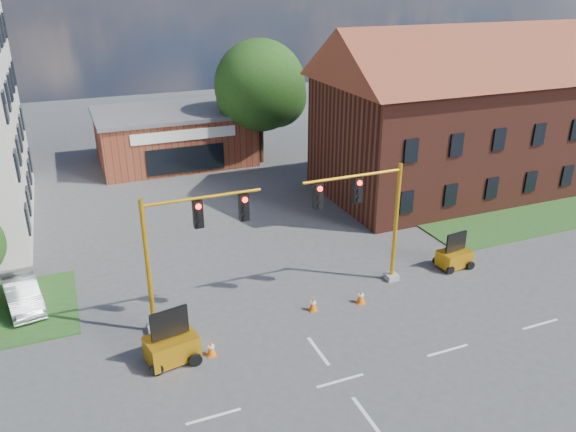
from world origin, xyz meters
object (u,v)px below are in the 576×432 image
object	(u,v)px
signal_mast_west	(186,244)
pickup_white	(391,199)
trailer_west	(172,345)
trailer_east	(454,257)
signal_mast_east	(367,213)

from	to	relation	value
signal_mast_west	pickup_white	bearing A→B (deg)	27.86
trailer_west	trailer_east	distance (m)	15.61
signal_mast_east	pickup_white	xyz separation A→B (m)	(6.66, 8.13, -3.24)
signal_mast_east	pickup_white	size ratio (longest dim) A/B	1.27
trailer_west	pickup_white	bearing A→B (deg)	21.60
signal_mast_west	signal_mast_east	bearing A→B (deg)	0.00
signal_mast_west	trailer_west	xyz separation A→B (m)	(-1.33, -2.29, -3.21)
signal_mast_east	trailer_west	bearing A→B (deg)	-167.13
signal_mast_west	signal_mast_east	world-z (taller)	same
pickup_white	trailer_east	bearing A→B (deg)	161.37
signal_mast_east	trailer_east	world-z (taller)	signal_mast_east
signal_mast_west	trailer_east	xyz separation A→B (m)	(14.12, -0.10, -3.33)
signal_mast_east	trailer_east	xyz separation A→B (m)	(5.41, -0.10, -3.33)
pickup_white	signal_mast_west	bearing A→B (deg)	107.84
signal_mast_east	trailer_east	size ratio (longest dim) A/B	3.26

